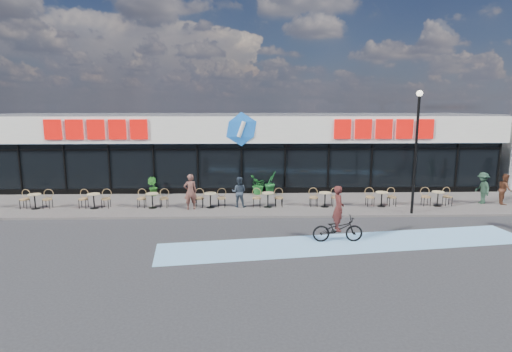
# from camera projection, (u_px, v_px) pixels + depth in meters

# --- Properties ---
(ground) EXTENTS (120.00, 120.00, 0.00)m
(ground) POSITION_uv_depth(u_px,v_px,m) (241.00, 232.00, 16.23)
(ground) COLOR #28282B
(ground) RESTS_ON ground
(sidewalk) EXTENTS (44.00, 5.00, 0.10)m
(sidewalk) POSITION_uv_depth(u_px,v_px,m) (241.00, 204.00, 20.65)
(sidewalk) COLOR #5D5653
(sidewalk) RESTS_ON ground
(bike_lane) EXTENTS (14.17, 4.13, 0.01)m
(bike_lane) POSITION_uv_depth(u_px,v_px,m) (347.00, 243.00, 14.86)
(bike_lane) COLOR #78B4E4
(bike_lane) RESTS_ON ground
(building) EXTENTS (30.60, 6.57, 4.75)m
(building) POSITION_uv_depth(u_px,v_px,m) (242.00, 149.00, 25.61)
(building) COLOR black
(building) RESTS_ON ground
(lamp_post) EXTENTS (0.28, 0.28, 5.65)m
(lamp_post) POSITION_uv_depth(u_px,v_px,m) (416.00, 142.00, 18.13)
(lamp_post) COLOR black
(lamp_post) RESTS_ON sidewalk
(bistro_set_1) EXTENTS (1.54, 0.62, 0.90)m
(bistro_set_1) POSITION_uv_depth(u_px,v_px,m) (36.00, 199.00, 19.53)
(bistro_set_1) COLOR tan
(bistro_set_1) RESTS_ON sidewalk
(bistro_set_2) EXTENTS (1.54, 0.62, 0.90)m
(bistro_set_2) POSITION_uv_depth(u_px,v_px,m) (95.00, 199.00, 19.61)
(bistro_set_2) COLOR tan
(bistro_set_2) RESTS_ON sidewalk
(bistro_set_3) EXTENTS (1.54, 0.62, 0.90)m
(bistro_set_3) POSITION_uv_depth(u_px,v_px,m) (153.00, 199.00, 19.69)
(bistro_set_3) COLOR tan
(bistro_set_3) RESTS_ON sidewalk
(bistro_set_4) EXTENTS (1.54, 0.62, 0.90)m
(bistro_set_4) POSITION_uv_depth(u_px,v_px,m) (210.00, 198.00, 19.77)
(bistro_set_4) COLOR tan
(bistro_set_4) RESTS_ON sidewalk
(bistro_set_5) EXTENTS (1.54, 0.62, 0.90)m
(bistro_set_5) POSITION_uv_depth(u_px,v_px,m) (268.00, 198.00, 19.84)
(bistro_set_5) COLOR tan
(bistro_set_5) RESTS_ON sidewalk
(bistro_set_6) EXTENTS (1.54, 0.62, 0.90)m
(bistro_set_6) POSITION_uv_depth(u_px,v_px,m) (325.00, 197.00, 19.92)
(bistro_set_6) COLOR tan
(bistro_set_6) RESTS_ON sidewalk
(bistro_set_7) EXTENTS (1.54, 0.62, 0.90)m
(bistro_set_7) POSITION_uv_depth(u_px,v_px,m) (381.00, 197.00, 20.00)
(bistro_set_7) COLOR tan
(bistro_set_7) RESTS_ON sidewalk
(bistro_set_8) EXTENTS (1.54, 0.62, 0.90)m
(bistro_set_8) POSITION_uv_depth(u_px,v_px,m) (437.00, 197.00, 20.08)
(bistro_set_8) COLOR tan
(bistro_set_8) RESTS_ON sidewalk
(potted_plant_left) EXTENTS (0.72, 0.66, 1.04)m
(potted_plant_left) POSITION_uv_depth(u_px,v_px,m) (153.00, 186.00, 22.37)
(potted_plant_left) COLOR #1B5418
(potted_plant_left) RESTS_ON sidewalk
(potted_plant_mid) EXTENTS (0.92, 0.93, 1.32)m
(potted_plant_mid) POSITION_uv_depth(u_px,v_px,m) (271.00, 183.00, 22.73)
(potted_plant_mid) COLOR #1B5F27
(potted_plant_mid) RESTS_ON sidewalk
(potted_plant_right) EXTENTS (0.96, 1.07, 1.08)m
(potted_plant_right) POSITION_uv_depth(u_px,v_px,m) (258.00, 185.00, 22.70)
(potted_plant_right) COLOR #1C6323
(potted_plant_right) RESTS_ON sidewalk
(patron_left) EXTENTS (0.73, 0.59, 1.74)m
(patron_left) POSITION_uv_depth(u_px,v_px,m) (190.00, 192.00, 19.28)
(patron_left) COLOR brown
(patron_left) RESTS_ON sidewalk
(patron_right) EXTENTS (0.83, 0.69, 1.52)m
(patron_right) POSITION_uv_depth(u_px,v_px,m) (239.00, 192.00, 19.76)
(patron_right) COLOR #293441
(patron_right) RESTS_ON sidewalk
(pedestrian_a) EXTENTS (0.61, 1.05, 1.62)m
(pedestrian_a) POSITION_uv_depth(u_px,v_px,m) (483.00, 188.00, 20.46)
(pedestrian_a) COLOR #1C3426
(pedestrian_a) RESTS_ON sidewalk
(pedestrian_b) EXTENTS (0.83, 0.92, 1.57)m
(pedestrian_b) POSITION_uv_depth(u_px,v_px,m) (505.00, 189.00, 20.35)
(pedestrian_b) COLOR #4D2A1B
(pedestrian_b) RESTS_ON sidewalk
(cyclist_a) EXTENTS (1.89, 0.67, 2.15)m
(cyclist_a) POSITION_uv_depth(u_px,v_px,m) (338.00, 224.00, 14.93)
(cyclist_a) COLOR black
(cyclist_a) RESTS_ON ground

